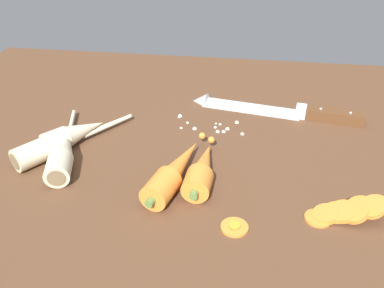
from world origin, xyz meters
TOP-DOWN VIEW (x-y plane):
  - ground_plane at (0.00, 0.00)cm, footprint 120.00×90.00cm
  - chefs_knife at (14.13, 14.98)cm, footprint 34.76×9.32cm
  - whole_carrot at (-1.43, -11.08)cm, footprint 8.23×20.23cm
  - whole_carrot_second at (2.71, -10.04)cm, footprint 4.90×16.49cm
  - parsnip_front at (-22.82, -5.82)cm, footprint 15.63×20.52cm
  - parsnip_mid_left at (-20.94, -7.89)cm, footprint 8.65×23.41cm
  - parsnip_mid_right at (-21.07, -2.23)cm, footprint 13.04×15.57cm
  - carrot_slice_stack at (23.83, -15.85)cm, footprint 11.34×5.36cm
  - carrot_slice_stray_near at (8.39, -20.18)cm, footprint 3.77×3.77cm
  - mince_crumbs at (2.56, 7.18)cm, footprint 13.52×6.15cm

SIDE VIEW (x-z plane):
  - ground_plane at x=0.00cm, z-range -4.00..0.00cm
  - carrot_slice_stray_near at x=8.39cm, z-range 0.01..0.71cm
  - mince_crumbs at x=2.56cm, z-range -0.06..0.81cm
  - chefs_knife at x=14.13cm, z-range -1.44..2.74cm
  - carrot_slice_stack at x=23.83cm, z-range -0.50..2.92cm
  - parsnip_mid_left at x=-20.94cm, z-range -0.02..3.98cm
  - parsnip_front at x=-22.82cm, z-range -0.02..3.98cm
  - parsnip_mid_right at x=-21.07cm, z-range -0.02..3.98cm
  - whole_carrot_second at x=2.71cm, z-range 0.00..4.20cm
  - whole_carrot at x=-1.43cm, z-range 0.00..4.20cm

